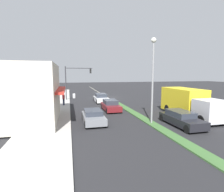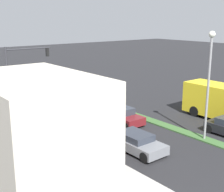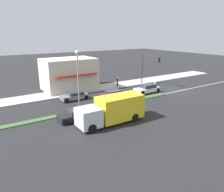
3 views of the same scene
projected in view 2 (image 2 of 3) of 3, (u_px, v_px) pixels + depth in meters
name	position (u px, v px, depth m)	size (l,w,h in m)	color
ground_plane	(197.00, 137.00, 22.26)	(160.00, 160.00, 0.00)	#232326
sidewalk_right	(99.00, 178.00, 16.43)	(4.00, 73.00, 0.12)	#B2AFA8
lane_marking_center	(68.00, 92.00, 35.94)	(0.16, 60.00, 0.01)	beige
building_corner_store	(35.00, 122.00, 17.05)	(6.40, 8.57, 5.19)	beige
traffic_signal_main	(21.00, 65.00, 29.76)	(4.59, 0.34, 5.60)	#333338
street_lamp	(209.00, 72.00, 20.64)	(0.44, 0.44, 7.37)	gray
pedestrian	(31.00, 110.00, 25.25)	(0.34, 0.34, 1.66)	#282D42
warning_aframe_sign	(15.00, 96.00, 32.23)	(0.45, 0.53, 0.84)	silver
van_white	(77.00, 99.00, 30.27)	(1.91, 4.24, 1.35)	silver
sedan_maroon	(121.00, 115.00, 25.23)	(1.77, 3.96, 1.30)	maroon
suv_grey	(137.00, 142.00, 19.83)	(1.81, 3.90, 1.18)	slate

